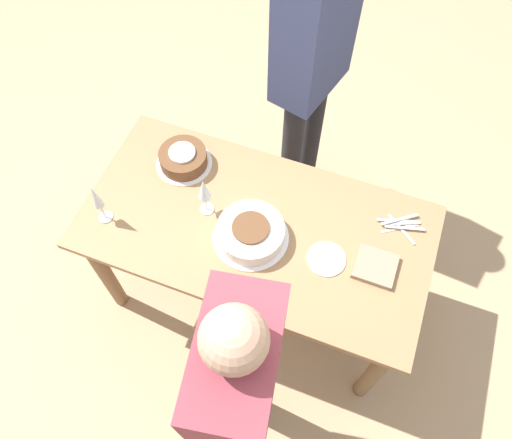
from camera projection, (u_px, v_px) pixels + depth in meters
The scene contains 11 objects.
ground_plane at pixel (256, 291), 2.78m from camera, with size 12.00×12.00×0.00m, color tan.
dining_table at pixel (256, 239), 2.24m from camera, with size 1.50×0.77×0.74m.
cake_center_white at pixel (251, 233), 2.07m from camera, with size 0.32×0.32×0.09m.
cake_front_chocolate at pixel (183, 158), 2.27m from camera, with size 0.26×0.26×0.09m.
wine_glass_near at pixel (204, 190), 2.05m from camera, with size 0.06×0.06×0.22m.
wine_glass_far at pixel (96, 198), 2.03m from camera, with size 0.06×0.06×0.23m.
dessert_plate_left at pixel (326, 259), 2.05m from camera, with size 0.16×0.16×0.01m.
fork_pile at pixel (401, 225), 2.13m from camera, with size 0.21×0.15×0.02m.
napkin_stack at pixel (375, 266), 2.03m from camera, with size 0.17×0.16×0.03m.
person_cutting at pixel (313, 50), 2.23m from camera, with size 0.31×0.44×1.75m.
person_watching at pixel (240, 388), 1.62m from camera, with size 0.29×0.43×1.55m.
Camera 1 is at (-0.37, 0.99, 2.60)m, focal length 35.00 mm.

